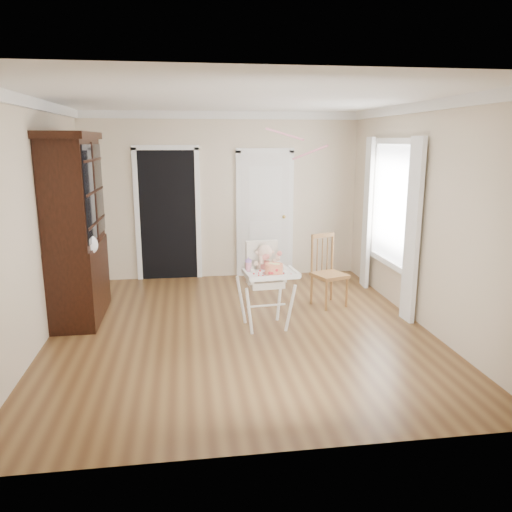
{
  "coord_description": "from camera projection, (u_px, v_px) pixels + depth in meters",
  "views": [
    {
      "loc": [
        -0.62,
        -5.7,
        2.24
      ],
      "look_at": [
        0.19,
        -0.07,
        0.93
      ],
      "focal_mm": 35.0,
      "sensor_mm": 36.0,
      "label": 1
    }
  ],
  "objects": [
    {
      "name": "wall_back",
      "position": [
        223.0,
        196.0,
        8.2
      ],
      "size": [
        4.5,
        0.0,
        4.5
      ],
      "primitive_type": "plane",
      "rotation": [
        1.57,
        0.0,
        0.0
      ],
      "color": "beige",
      "rests_on": "floor"
    },
    {
      "name": "cake",
      "position": [
        274.0,
        269.0,
        5.72
      ],
      "size": [
        0.27,
        0.27,
        0.12
      ],
      "color": "silver",
      "rests_on": "high_chair"
    },
    {
      "name": "window_right",
      "position": [
        390.0,
        212.0,
        6.87
      ],
      "size": [
        0.13,
        1.84,
        2.3
      ],
      "color": "white",
      "rests_on": "wall_right"
    },
    {
      "name": "ceiling",
      "position": [
        238.0,
        98.0,
        5.48
      ],
      "size": [
        5.0,
        5.0,
        0.0
      ],
      "primitive_type": "plane",
      "rotation": [
        3.14,
        0.0,
        0.0
      ],
      "color": "white",
      "rests_on": "wall_back"
    },
    {
      "name": "wall_left",
      "position": [
        36.0,
        224.0,
        5.47
      ],
      "size": [
        0.0,
        5.0,
        5.0
      ],
      "primitive_type": "plane",
      "rotation": [
        1.57,
        0.0,
        1.57
      ],
      "color": "beige",
      "rests_on": "floor"
    },
    {
      "name": "sippy_cup",
      "position": [
        249.0,
        265.0,
        5.83
      ],
      "size": [
        0.07,
        0.07,
        0.18
      ],
      "rotation": [
        0.0,
        0.0,
        0.1
      ],
      "color": "#CF7F98",
      "rests_on": "high_chair"
    },
    {
      "name": "high_chair",
      "position": [
        265.0,
        275.0,
        6.01
      ],
      "size": [
        0.68,
        0.81,
        1.08
      ],
      "rotation": [
        0.0,
        0.0,
        0.1
      ],
      "color": "white",
      "rests_on": "floor"
    },
    {
      "name": "baby",
      "position": [
        265.0,
        263.0,
        6.0
      ],
      "size": [
        0.31,
        0.23,
        0.44
      ],
      "rotation": [
        0.0,
        0.0,
        0.1
      ],
      "color": "beige",
      "rests_on": "high_chair"
    },
    {
      "name": "streamer",
      "position": [
        285.0,
        134.0,
        5.65
      ],
      "size": [
        0.39,
        0.34,
        0.15
      ],
      "primitive_type": null,
      "rotation": [
        0.26,
        0.0,
        0.87
      ],
      "color": "pink",
      "rests_on": "ceiling"
    },
    {
      "name": "china_cabinet",
      "position": [
        76.0,
        228.0,
        6.24
      ],
      "size": [
        0.62,
        1.39,
        2.35
      ],
      "color": "black",
      "rests_on": "floor"
    },
    {
      "name": "dining_chair",
      "position": [
        328.0,
        273.0,
        6.9
      ],
      "size": [
        0.52,
        0.52,
        0.99
      ],
      "rotation": [
        0.0,
        0.0,
        0.35
      ],
      "color": "brown",
      "rests_on": "floor"
    },
    {
      "name": "doorway",
      "position": [
        168.0,
        212.0,
        8.11
      ],
      "size": [
        1.06,
        0.05,
        2.22
      ],
      "color": "black",
      "rests_on": "wall_back"
    },
    {
      "name": "wall_right",
      "position": [
        422.0,
        216.0,
        6.1
      ],
      "size": [
        0.0,
        5.0,
        5.0
      ],
      "primitive_type": "plane",
      "rotation": [
        1.57,
        0.0,
        -1.57
      ],
      "color": "beige",
      "rests_on": "floor"
    },
    {
      "name": "closet_door",
      "position": [
        265.0,
        215.0,
        8.34
      ],
      "size": [
        0.96,
        0.09,
        2.13
      ],
      "color": "white",
      "rests_on": "wall_back"
    },
    {
      "name": "floor",
      "position": [
        240.0,
        329.0,
        6.09
      ],
      "size": [
        5.0,
        5.0,
        0.0
      ],
      "primitive_type": "plane",
      "color": "brown",
      "rests_on": "ground"
    },
    {
      "name": "crown_molding",
      "position": [
        239.0,
        104.0,
        5.49
      ],
      "size": [
        4.5,
        5.0,
        0.12
      ],
      "primitive_type": null,
      "color": "white",
      "rests_on": "ceiling"
    }
  ]
}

